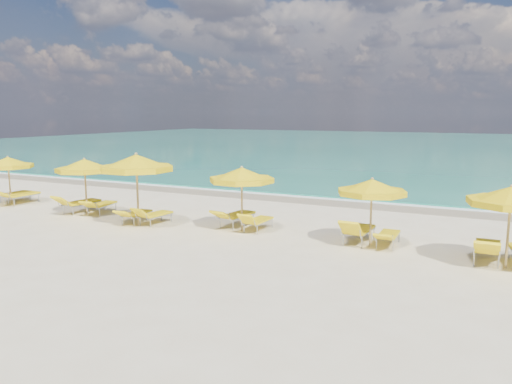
% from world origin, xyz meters
% --- Properties ---
extents(ground_plane, '(120.00, 120.00, 0.00)m').
position_xyz_m(ground_plane, '(0.00, 0.00, 0.00)').
color(ground_plane, beige).
extents(ocean, '(120.00, 80.00, 0.30)m').
position_xyz_m(ocean, '(0.00, 48.00, 0.00)').
color(ocean, '#15785F').
rests_on(ocean, ground).
extents(wet_sand_band, '(120.00, 2.60, 0.01)m').
position_xyz_m(wet_sand_band, '(0.00, 7.40, 0.00)').
color(wet_sand_band, tan).
rests_on(wet_sand_band, ground).
extents(foam_line, '(120.00, 1.20, 0.03)m').
position_xyz_m(foam_line, '(0.00, 8.20, 0.00)').
color(foam_line, white).
rests_on(foam_line, ground).
extents(whitecap_near, '(14.00, 0.36, 0.05)m').
position_xyz_m(whitecap_near, '(-6.00, 17.00, 0.00)').
color(whitecap_near, white).
rests_on(whitecap_near, ground).
extents(whitecap_far, '(18.00, 0.30, 0.05)m').
position_xyz_m(whitecap_far, '(8.00, 24.00, 0.00)').
color(whitecap_far, white).
rests_on(whitecap_far, ground).
extents(umbrella_0, '(2.59, 2.59, 2.13)m').
position_xyz_m(umbrella_0, '(-11.58, 0.47, 1.82)').
color(umbrella_0, tan).
rests_on(umbrella_0, ground).
extents(umbrella_1, '(2.34, 2.34, 2.26)m').
position_xyz_m(umbrella_1, '(-6.86, 0.23, 1.93)').
color(umbrella_1, tan).
rests_on(umbrella_1, ground).
extents(umbrella_2, '(3.36, 3.36, 2.61)m').
position_xyz_m(umbrella_2, '(-3.73, -0.44, 2.23)').
color(umbrella_2, tan).
rests_on(umbrella_2, ground).
extents(umbrella_3, '(2.75, 2.75, 2.23)m').
position_xyz_m(umbrella_3, '(-0.03, 0.47, 1.90)').
color(umbrella_3, tan).
rests_on(umbrella_3, ground).
extents(umbrella_4, '(2.11, 2.11, 2.10)m').
position_xyz_m(umbrella_4, '(4.36, 0.45, 1.79)').
color(umbrella_4, tan).
rests_on(umbrella_4, ground).
extents(umbrella_5, '(2.49, 2.49, 2.20)m').
position_xyz_m(umbrella_5, '(8.04, -0.14, 1.88)').
color(umbrella_5, tan).
rests_on(umbrella_5, ground).
extents(lounger_0_left, '(0.60, 1.81, 0.69)m').
position_xyz_m(lounger_0_left, '(-11.99, 0.99, 0.21)').
color(lounger_0_left, '#A5A8AD').
rests_on(lounger_0_left, ground).
extents(lounger_0_right, '(0.67, 2.02, 0.73)m').
position_xyz_m(lounger_0_right, '(-11.20, 0.70, 0.24)').
color(lounger_0_right, '#A5A8AD').
rests_on(lounger_0_right, ground).
extents(lounger_1_left, '(0.85, 2.03, 0.84)m').
position_xyz_m(lounger_1_left, '(-7.38, 0.43, 0.24)').
color(lounger_1_left, '#A5A8AD').
rests_on(lounger_1_left, ground).
extents(lounger_1_right, '(0.88, 1.88, 0.69)m').
position_xyz_m(lounger_1_right, '(-6.46, 0.63, 0.21)').
color(lounger_1_right, '#A5A8AD').
rests_on(lounger_1_right, ground).
extents(lounger_2_left, '(0.71, 1.76, 0.64)m').
position_xyz_m(lounger_2_left, '(-4.11, -0.10, 0.20)').
color(lounger_2_left, '#A5A8AD').
rests_on(lounger_2_left, ground).
extents(lounger_2_right, '(0.72, 1.71, 0.75)m').
position_xyz_m(lounger_2_right, '(-3.36, 0.04, 0.21)').
color(lounger_2_right, '#A5A8AD').
rests_on(lounger_2_right, ground).
extents(lounger_3_left, '(0.89, 2.02, 0.75)m').
position_xyz_m(lounger_3_left, '(-0.57, 1.06, 0.23)').
color(lounger_3_left, '#A5A8AD').
rests_on(lounger_3_left, ground).
extents(lounger_3_right, '(0.62, 1.68, 0.76)m').
position_xyz_m(lounger_3_right, '(0.43, 0.76, 0.21)').
color(lounger_3_right, '#A5A8AD').
rests_on(lounger_3_right, ground).
extents(lounger_4_left, '(0.74, 1.91, 0.90)m').
position_xyz_m(lounger_4_left, '(3.94, 0.72, 0.24)').
color(lounger_4_left, '#A5A8AD').
rests_on(lounger_4_left, ground).
extents(lounger_4_right, '(0.59, 1.71, 0.61)m').
position_xyz_m(lounger_4_right, '(4.84, 0.70, 0.20)').
color(lounger_4_right, '#A5A8AD').
rests_on(lounger_4_right, ground).
extents(lounger_5_left, '(0.67, 1.97, 0.84)m').
position_xyz_m(lounger_5_left, '(7.58, 0.26, 0.24)').
color(lounger_5_left, '#A5A8AD').
rests_on(lounger_5_left, ground).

